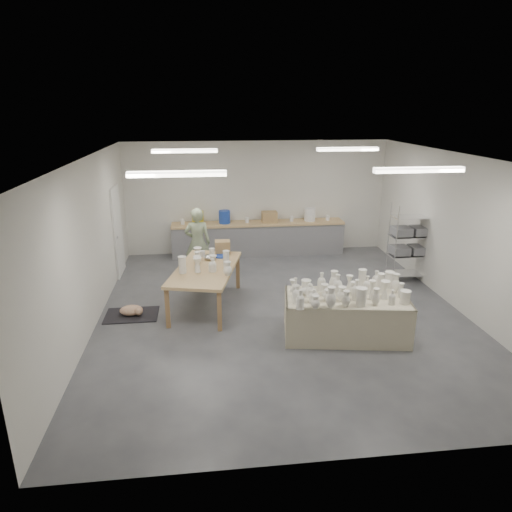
{
  "coord_description": "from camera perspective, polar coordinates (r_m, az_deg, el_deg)",
  "views": [
    {
      "loc": [
        -1.45,
        -8.08,
        3.85
      ],
      "look_at": [
        -0.45,
        0.36,
        1.05
      ],
      "focal_mm": 32.0,
      "sensor_mm": 36.0,
      "label": 1
    }
  ],
  "objects": [
    {
      "name": "room",
      "position": [
        8.47,
        2.56,
        5.96
      ],
      "size": [
        8.0,
        8.02,
        3.0
      ],
      "color": "#424449",
      "rests_on": "ground"
    },
    {
      "name": "red_stool",
      "position": [
        11.13,
        -7.18,
        -0.75
      ],
      "size": [
        0.36,
        0.36,
        0.29
      ],
      "rotation": [
        0.0,
        0.0,
        0.16
      ],
      "color": "#B5192B",
      "rests_on": "ground"
    },
    {
      "name": "work_table",
      "position": [
        9.14,
        -6.05,
        -1.23
      ],
      "size": [
        1.58,
        2.39,
        1.15
      ],
      "rotation": [
        0.0,
        0.0,
        -0.24
      ],
      "color": "tan",
      "rests_on": "ground"
    },
    {
      "name": "cat",
      "position": [
        9.15,
        -15.2,
        -6.55
      ],
      "size": [
        0.53,
        0.46,
        0.19
      ],
      "rotation": [
        0.0,
        0.0,
        -0.43
      ],
      "color": "white",
      "rests_on": "rug"
    },
    {
      "name": "wire_shelf",
      "position": [
        10.96,
        18.66,
        1.72
      ],
      "size": [
        0.88,
        0.48,
        1.8
      ],
      "color": "silver",
      "rests_on": "ground"
    },
    {
      "name": "potter",
      "position": [
        10.7,
        -7.3,
        1.66
      ],
      "size": [
        0.63,
        0.43,
        1.65
      ],
      "primitive_type": "imported",
      "rotation": [
        0.0,
        0.0,
        3.08
      ],
      "color": "#9AAD86",
      "rests_on": "ground"
    },
    {
      "name": "back_counter",
      "position": [
        12.32,
        0.24,
        2.37
      ],
      "size": [
        4.6,
        0.6,
        1.24
      ],
      "color": "tan",
      "rests_on": "ground"
    },
    {
      "name": "rug",
      "position": [
        9.21,
        -15.27,
        -7.12
      ],
      "size": [
        1.0,
        0.7,
        0.02
      ],
      "primitive_type": "cube",
      "color": "black",
      "rests_on": "ground"
    },
    {
      "name": "drying_table",
      "position": [
        8.11,
        11.14,
        -7.06
      ],
      "size": [
        2.24,
        1.32,
        1.11
      ],
      "rotation": [
        0.0,
        0.0,
        -0.16
      ],
      "color": "olive",
      "rests_on": "ground"
    }
  ]
}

